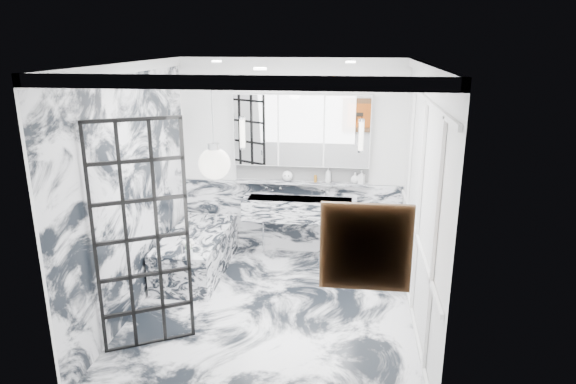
# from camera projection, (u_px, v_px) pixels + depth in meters

# --- Properties ---
(floor) EXTENTS (3.60, 3.60, 0.00)m
(floor) POSITION_uv_depth(u_px,v_px,m) (273.00, 309.00, 6.00)
(floor) COLOR white
(floor) RESTS_ON ground
(ceiling) EXTENTS (3.60, 3.60, 0.00)m
(ceiling) POSITION_uv_depth(u_px,v_px,m) (271.00, 63.00, 5.20)
(ceiling) COLOR white
(ceiling) RESTS_ON wall_back
(wall_back) EXTENTS (3.60, 0.00, 3.60)m
(wall_back) POSITION_uv_depth(u_px,v_px,m) (291.00, 159.00, 7.31)
(wall_back) COLOR white
(wall_back) RESTS_ON floor
(wall_front) EXTENTS (3.60, 0.00, 3.60)m
(wall_front) POSITION_uv_depth(u_px,v_px,m) (235.00, 264.00, 3.89)
(wall_front) COLOR white
(wall_front) RESTS_ON floor
(wall_left) EXTENTS (0.00, 3.60, 3.60)m
(wall_left) POSITION_uv_depth(u_px,v_px,m) (132.00, 190.00, 5.80)
(wall_left) COLOR white
(wall_left) RESTS_ON floor
(wall_right) EXTENTS (0.00, 3.60, 3.60)m
(wall_right) POSITION_uv_depth(u_px,v_px,m) (421.00, 201.00, 5.41)
(wall_right) COLOR white
(wall_right) RESTS_ON floor
(marble_clad_back) EXTENTS (3.18, 0.05, 1.05)m
(marble_clad_back) POSITION_uv_depth(u_px,v_px,m) (291.00, 217.00, 7.54)
(marble_clad_back) COLOR white
(marble_clad_back) RESTS_ON floor
(marble_clad_left) EXTENTS (0.02, 3.56, 2.68)m
(marble_clad_left) POSITION_uv_depth(u_px,v_px,m) (134.00, 195.00, 5.81)
(marble_clad_left) COLOR white
(marble_clad_left) RESTS_ON floor
(panel_molding) EXTENTS (0.03, 3.40, 2.30)m
(panel_molding) POSITION_uv_depth(u_px,v_px,m) (419.00, 210.00, 5.44)
(panel_molding) COLOR white
(panel_molding) RESTS_ON floor
(soap_bottle_a) EXTENTS (0.10, 0.10, 0.22)m
(soap_bottle_a) POSITION_uv_depth(u_px,v_px,m) (328.00, 175.00, 7.22)
(soap_bottle_a) COLOR #8C5919
(soap_bottle_a) RESTS_ON ledge
(soap_bottle_b) EXTENTS (0.11, 0.11, 0.19)m
(soap_bottle_b) POSITION_uv_depth(u_px,v_px,m) (361.00, 177.00, 7.17)
(soap_bottle_b) COLOR #4C4C51
(soap_bottle_b) RESTS_ON ledge
(soap_bottle_c) EXTENTS (0.14, 0.14, 0.16)m
(soap_bottle_c) POSITION_uv_depth(u_px,v_px,m) (355.00, 178.00, 7.18)
(soap_bottle_c) COLOR silver
(soap_bottle_c) RESTS_ON ledge
(face_pot) EXTENTS (0.15, 0.15, 0.15)m
(face_pot) POSITION_uv_depth(u_px,v_px,m) (287.00, 176.00, 7.30)
(face_pot) COLOR white
(face_pot) RESTS_ON ledge
(amber_bottle) EXTENTS (0.04, 0.04, 0.10)m
(amber_bottle) POSITION_uv_depth(u_px,v_px,m) (315.00, 179.00, 7.26)
(amber_bottle) COLOR #8C5919
(amber_bottle) RESTS_ON ledge
(flower_vase) EXTENTS (0.09, 0.09, 0.12)m
(flower_vase) POSITION_uv_depth(u_px,v_px,m) (189.00, 254.00, 6.02)
(flower_vase) COLOR silver
(flower_vase) RESTS_ON bathtub
(crittall_door) EXTENTS (0.79, 0.45, 2.33)m
(crittall_door) POSITION_uv_depth(u_px,v_px,m) (142.00, 239.00, 5.01)
(crittall_door) COLOR black
(crittall_door) RESTS_ON floor
(artwork) EXTENTS (0.57, 0.06, 0.57)m
(artwork) POSITION_uv_depth(u_px,v_px,m) (366.00, 247.00, 3.76)
(artwork) COLOR #D74C16
(artwork) RESTS_ON wall_front
(pendant_light) EXTENTS (0.26, 0.26, 0.26)m
(pendant_light) POSITION_uv_depth(u_px,v_px,m) (214.00, 164.00, 4.25)
(pendant_light) COLOR white
(pendant_light) RESTS_ON ceiling
(trough_sink) EXTENTS (1.60, 0.45, 0.30)m
(trough_sink) POSITION_uv_depth(u_px,v_px,m) (300.00, 209.00, 7.25)
(trough_sink) COLOR silver
(trough_sink) RESTS_ON wall_back
(ledge) EXTENTS (1.90, 0.14, 0.04)m
(ledge) POSITION_uv_depth(u_px,v_px,m) (301.00, 183.00, 7.31)
(ledge) COLOR silver
(ledge) RESTS_ON wall_back
(subway_tile) EXTENTS (1.90, 0.03, 0.23)m
(subway_tile) POSITION_uv_depth(u_px,v_px,m) (302.00, 172.00, 7.33)
(subway_tile) COLOR white
(subway_tile) RESTS_ON wall_back
(mirror_cabinet) EXTENTS (1.90, 0.16, 1.00)m
(mirror_cabinet) POSITION_uv_depth(u_px,v_px,m) (302.00, 130.00, 7.10)
(mirror_cabinet) COLOR white
(mirror_cabinet) RESTS_ON wall_back
(sconce_left) EXTENTS (0.07, 0.07, 0.40)m
(sconce_left) POSITION_uv_depth(u_px,v_px,m) (242.00, 133.00, 7.12)
(sconce_left) COLOR white
(sconce_left) RESTS_ON mirror_cabinet
(sconce_right) EXTENTS (0.07, 0.07, 0.40)m
(sconce_right) POSITION_uv_depth(u_px,v_px,m) (361.00, 136.00, 6.93)
(sconce_right) COLOR white
(sconce_right) RESTS_ON mirror_cabinet
(bathtub) EXTENTS (0.75, 1.65, 0.55)m
(bathtub) POSITION_uv_depth(u_px,v_px,m) (197.00, 252.00, 6.92)
(bathtub) COLOR silver
(bathtub) RESTS_ON floor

